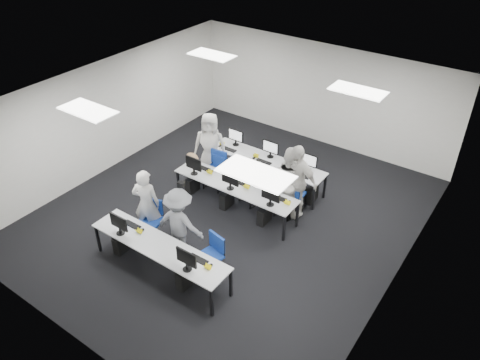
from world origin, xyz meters
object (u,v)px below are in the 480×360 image
Objects in this scene: chair_7 at (294,200)px; student_2 at (210,145)px; student_0 at (147,204)px; desk_mid at (235,187)px; chair_5 at (224,172)px; chair_0 at (151,228)px; student_3 at (295,181)px; photographer at (180,223)px; chair_4 at (286,205)px; chair_2 at (216,176)px; student_1 at (289,180)px; chair_3 at (253,191)px; desk_front at (159,247)px; chair_6 at (250,182)px; chair_1 at (210,263)px.

chair_7 is 0.51× the size of student_2.
desk_mid is at bearing -142.11° from student_0.
chair_0 is at bearing -89.41° from chair_5.
student_3 is 1.15× the size of photographer.
chair_5 is (-2.08, 0.30, 0.01)m from chair_4.
desk_mid is 1.36m from chair_5.
desk_mid is at bearing -34.70° from chair_2.
student_0 reaches higher than desk_mid.
student_2 is at bearing 1.93° from student_1.
chair_5 is (-0.98, 0.85, -0.41)m from desk_mid.
student_1 is (2.11, 2.56, 0.02)m from student_0.
chair_3 is at bearing -105.82° from photographer.
desk_front is 3.86× the size of chair_4.
chair_5 is 0.80m from chair_6.
chair_4 is at bearing -15.14° from chair_6.
student_0 reaches higher than chair_4.
desk_mid is (0.00, 2.60, 0.00)m from desk_front.
student_0 is at bearing -173.97° from chair_1.
chair_4 reaches higher than chair_6.
chair_6 is at bearing 121.02° from chair_1.
student_3 is (2.23, 0.18, 0.63)m from chair_2.
chair_2 is (-1.86, 2.58, 0.02)m from chair_1.
student_2 is at bearing -175.66° from chair_3.
desk_front is 3.31m from chair_2.
chair_3 reaches higher than chair_7.
chair_0 is 0.99m from photographer.
chair_4 is (0.94, 0.02, -0.04)m from chair_3.
desk_mid is at bearing 90.00° from desk_front.
chair_6 is at bearing -2.20° from student_1.
chair_1 is at bearing -100.86° from chair_7.
student_1 reaches higher than desk_mid.
student_0 is (-0.87, -2.75, 0.60)m from chair_6.
student_3 is at bearing -172.36° from student_1.
chair_3 is 0.59× the size of photographer.
desk_front is 1.19m from chair_0.
desk_front is at bearing -112.86° from chair_4.
student_3 reaches higher than chair_1.
photographer is (0.85, 0.04, 0.51)m from chair_0.
chair_6 reaches higher than desk_front.
student_3 is (0.13, 0.16, 0.67)m from chair_4.
student_2 reaches higher than chair_4.
chair_1 is 0.96× the size of chair_3.
chair_5 reaches higher than desk_front.
desk_mid is 1.86× the size of student_0.
desk_front is at bearing -87.13° from chair_6.
photographer is at bearing 94.77° from desk_front.
student_1 is 2.84m from photographer.
desk_front is 1.30m from student_0.
desk_mid is 3.49× the size of chair_7.
chair_2 is 1.01× the size of chair_3.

